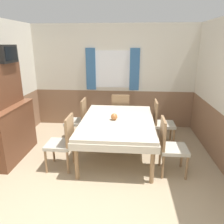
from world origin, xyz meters
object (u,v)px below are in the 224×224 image
Objects in this scene: vase at (114,117)px; chair_left_near at (63,141)px; chair_right_far at (161,121)px; chair_left_far at (79,119)px; tv at (4,54)px; chair_head_window at (121,111)px; dining_table at (118,124)px; sideboard at (8,120)px; chair_right_near at (170,145)px.

chair_left_near is at bearing -146.84° from vase.
chair_right_far is (1.82, 1.15, 0.00)m from chair_left_near.
chair_left_far is at bearing 144.58° from vase.
chair_head_window is at bearing 33.40° from tv.
chair_left_near is at bearing -147.63° from dining_table.
chair_head_window is 2.54m from sideboard.
sideboard is (-1.14, 0.29, 0.24)m from chair_left_near.
chair_left_near is 1.00× the size of chair_head_window.
tv is at bearing 68.16° from chair_left_near.
vase is at bearing 3.04° from tv.
tv is at bearing -176.96° from vase.
dining_table is at bearing -122.37° from chair_left_far.
chair_left_far is 1.00× the size of chair_right_far.
vase is at bearing -159.28° from dining_table.
chair_right_near is at bearing -29.54° from vase.
chair_left_near is 1.00× the size of chair_right_far.
chair_right_far is 1.18m from vase.
sideboard is at bearing 75.55° from chair_left_near.
sideboard is (-1.14, -0.86, 0.24)m from chair_left_far.
chair_right_near is at bearing -32.37° from dining_table.
chair_head_window is 1.11m from chair_right_far.
chair_right_far is (0.91, -0.63, 0.00)m from chair_head_window.
tv is 2.28m from vase.
chair_right_far is at bearing -57.63° from chair_left_near.
sideboard reaches higher than chair_right_far.
chair_head_window is at bearing -27.01° from chair_left_near.
tv reaches higher than chair_left_near.
tv reaches higher than chair_right_far.
chair_right_near is 1.00× the size of chair_right_far.
dining_table is 1.08m from chair_left_near.
chair_left_near and chair_right_far have the same top height.
chair_head_window is 2.04× the size of tv.
chair_left_far is at bearing -122.37° from chair_right_near.
dining_table is at bearing 3.63° from tv.
chair_left_far is (-0.91, 0.58, -0.12)m from dining_table.
chair_left_near is 2.04× the size of tv.
tv is at bearing 82.68° from sideboard.
chair_left_near is at bearing -180.00° from chair_left_far.
tv is 3.70× the size of vase.
chair_left_far is 2.04× the size of tv.
tv is (-1.12, -0.70, 1.44)m from chair_left_far.
chair_right_near is at bearing -8.67° from tv.
chair_right_far is (0.00, 1.15, 0.00)m from chair_right_near.
dining_table is 2.07m from sideboard.
vase is (-0.97, 0.55, 0.28)m from chair_right_near.
chair_head_window is 7.56× the size of vase.
chair_right_far is at bearing 13.50° from tv.
vase is (1.98, 0.26, 0.04)m from sideboard.
vase is at bearing 7.44° from sideboard.
tv reaches higher than sideboard.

